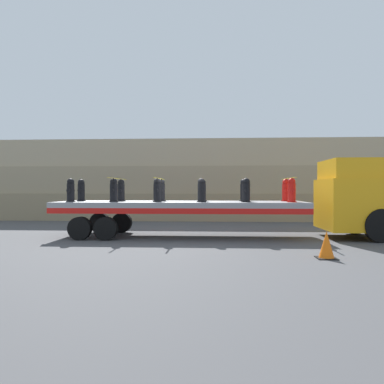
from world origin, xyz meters
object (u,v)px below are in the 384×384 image
at_px(fire_hydrant_red_far_5, 286,190).
at_px(traffic_cone, 326,245).
at_px(fire_hydrant_black_far_2, 161,190).
at_px(fire_hydrant_black_far_4, 244,190).
at_px(truck_cab, 357,198).
at_px(fire_hydrant_red_near_5, 292,190).
at_px(fire_hydrant_black_far_0, 81,190).
at_px(fire_hydrant_black_near_2, 157,190).
at_px(fire_hydrant_black_near_3, 201,190).
at_px(flatbed_trailer, 169,207).
at_px(fire_hydrant_black_far_3, 202,190).
at_px(fire_hydrant_black_near_4, 246,190).
at_px(fire_hydrant_black_near_1, 114,190).
at_px(fire_hydrant_black_near_0, 71,190).
at_px(fire_hydrant_black_far_1, 121,190).

height_order(fire_hydrant_red_far_5, traffic_cone, fire_hydrant_red_far_5).
xyz_separation_m(fire_hydrant_black_far_2, fire_hydrant_black_far_4, (3.28, 0.00, 0.00)).
height_order(truck_cab, fire_hydrant_red_near_5, truck_cab).
bearing_deg(fire_hydrant_black_far_4, fire_hydrant_black_far_0, 180.00).
height_order(fire_hydrant_black_near_2, fire_hydrant_black_near_3, same).
bearing_deg(fire_hydrant_black_far_2, fire_hydrant_red_far_5, 0.00).
distance_m(flatbed_trailer, fire_hydrant_black_near_3, 1.52).
bearing_deg(fire_hydrant_black_far_3, fire_hydrant_black_near_4, -34.33).
relative_size(fire_hydrant_black_far_3, traffic_cone, 1.22).
bearing_deg(fire_hydrant_black_far_2, fire_hydrant_black_near_1, -145.67).
relative_size(truck_cab, fire_hydrant_black_far_3, 3.32).
bearing_deg(fire_hydrant_black_far_3, fire_hydrant_black_far_2, 180.00).
distance_m(fire_hydrant_black_near_2, fire_hydrant_black_far_4, 3.47).
relative_size(flatbed_trailer, fire_hydrant_red_near_5, 10.68).
bearing_deg(fire_hydrant_black_near_0, flatbed_trailer, 8.68).
bearing_deg(fire_hydrant_red_far_5, fire_hydrant_black_far_3, 180.00).
bearing_deg(fire_hydrant_black_near_2, fire_hydrant_black_far_1, 145.67).
bearing_deg(fire_hydrant_black_near_3, fire_hydrant_black_far_0, 167.17).
distance_m(flatbed_trailer, fire_hydrant_black_near_4, 3.02).
bearing_deg(fire_hydrant_black_near_2, fire_hydrant_black_far_2, 90.00).
xyz_separation_m(flatbed_trailer, fire_hydrant_black_near_2, (-0.39, -0.56, 0.65)).
bearing_deg(fire_hydrant_black_near_0, truck_cab, 2.99).
relative_size(fire_hydrant_black_far_0, fire_hydrant_black_near_2, 1.00).
bearing_deg(fire_hydrant_black_far_3, fire_hydrant_red_near_5, -18.85).
height_order(fire_hydrant_black_far_0, fire_hydrant_black_near_2, same).
height_order(fire_hydrant_black_far_0, fire_hydrant_black_far_3, same).
bearing_deg(fire_hydrant_black_far_1, traffic_cone, -36.05).
bearing_deg(traffic_cone, fire_hydrant_black_near_1, 150.73).
relative_size(flatbed_trailer, fire_hydrant_red_far_5, 10.68).
bearing_deg(fire_hydrant_black_near_4, truck_cab, 7.66).
height_order(fire_hydrant_black_near_4, fire_hydrant_red_far_5, same).
xyz_separation_m(flatbed_trailer, fire_hydrant_black_far_4, (2.89, 0.56, 0.65)).
bearing_deg(fire_hydrant_black_far_1, fire_hydrant_black_near_3, -18.85).
xyz_separation_m(fire_hydrant_black_near_4, fire_hydrant_black_far_4, (0.00, 1.12, 0.00)).
distance_m(fire_hydrant_black_near_4, fire_hydrant_red_far_5, 1.99).
height_order(fire_hydrant_black_far_0, fire_hydrant_red_far_5, same).
bearing_deg(fire_hydrant_red_near_5, fire_hydrant_black_far_1, 170.31).
bearing_deg(fire_hydrant_red_far_5, truck_cab, -12.50).
relative_size(fire_hydrant_black_far_2, fire_hydrant_black_near_3, 1.00).
xyz_separation_m(fire_hydrant_black_far_0, fire_hydrant_black_far_3, (4.92, 0.00, 0.00)).
xyz_separation_m(fire_hydrant_black_near_4, fire_hydrant_red_far_5, (1.64, 1.12, 0.00)).
height_order(truck_cab, fire_hydrant_black_near_1, truck_cab).
bearing_deg(fire_hydrant_black_far_0, fire_hydrant_black_near_0, -90.00).
bearing_deg(fire_hydrant_black_far_4, fire_hydrant_black_far_3, 180.00).
xyz_separation_m(fire_hydrant_black_near_0, fire_hydrant_black_far_4, (6.56, 1.12, 0.00)).
relative_size(truck_cab, fire_hydrant_black_far_0, 3.32).
distance_m(fire_hydrant_black_far_1, fire_hydrant_black_far_4, 4.92).
xyz_separation_m(fire_hydrant_black_near_0, fire_hydrant_black_near_1, (1.64, 0.00, 0.00)).
relative_size(fire_hydrant_black_near_2, fire_hydrant_red_near_5, 1.00).
relative_size(truck_cab, fire_hydrant_black_near_1, 3.32).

